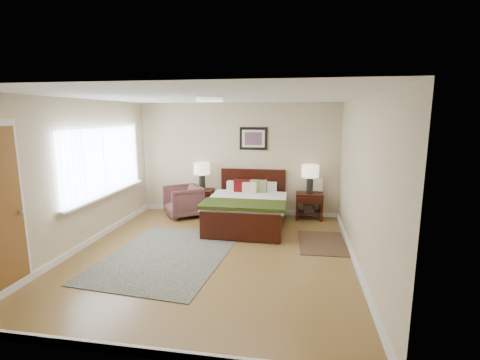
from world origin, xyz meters
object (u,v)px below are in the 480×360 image
(lamp_left, at_px, (202,171))
(rug_persian, at_px, (167,256))
(nightstand_left, at_px, (202,195))
(lamp_right, at_px, (310,173))
(nightstand_right, at_px, (309,203))
(bed, at_px, (247,203))
(armchair, at_px, (183,201))

(lamp_left, distance_m, rug_persian, 2.65)
(lamp_left, relative_size, rug_persian, 0.24)
(nightstand_left, height_order, lamp_right, lamp_right)
(nightstand_right, distance_m, rug_persian, 3.37)
(bed, xyz_separation_m, lamp_left, (-1.14, 0.70, 0.53))
(nightstand_left, relative_size, lamp_right, 0.93)
(bed, xyz_separation_m, rug_persian, (-1.04, -1.76, -0.47))
(nightstand_left, bearing_deg, armchair, -145.44)
(lamp_left, xyz_separation_m, rug_persian, (0.09, -2.46, -0.99))
(nightstand_left, bearing_deg, rug_persian, -87.78)
(nightstand_left, distance_m, lamp_right, 2.46)
(bed, distance_m, nightstand_left, 1.33)
(bed, relative_size, lamp_left, 3.10)
(lamp_right, bearing_deg, nightstand_right, -90.00)
(bed, bearing_deg, nightstand_right, 28.72)
(nightstand_right, height_order, rug_persian, nightstand_right)
(nightstand_left, distance_m, nightstand_right, 2.40)
(nightstand_left, xyz_separation_m, armchair, (-0.36, -0.25, -0.10))
(nightstand_right, height_order, lamp_right, lamp_right)
(lamp_right, height_order, rug_persian, lamp_right)
(rug_persian, bearing_deg, bed, 64.40)
(nightstand_left, distance_m, rug_persian, 2.48)
(lamp_right, bearing_deg, nightstand_left, -179.51)
(bed, distance_m, nightstand_right, 1.44)
(bed, relative_size, nightstand_left, 3.34)
(nightstand_left, bearing_deg, lamp_right, 0.49)
(nightstand_left, relative_size, armchair, 0.75)
(lamp_right, bearing_deg, lamp_left, 180.00)
(lamp_left, bearing_deg, nightstand_left, -90.00)
(nightstand_left, relative_size, nightstand_right, 0.98)
(bed, bearing_deg, nightstand_left, 149.09)
(bed, relative_size, armchair, 2.50)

